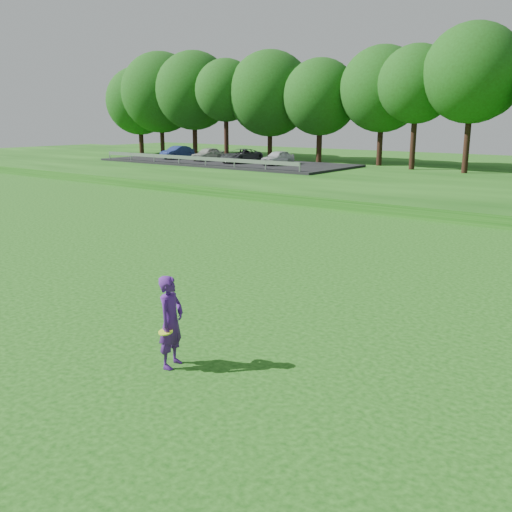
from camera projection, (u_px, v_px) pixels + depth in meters
The scene contains 5 objects.
ground at pixel (74, 339), 12.58m from camera, with size 140.00×140.00×0.00m, color #12430C.
berm at pixel (502, 184), 38.68m from camera, with size 130.00×30.00×0.60m, color #12430C.
walking_path at pixel (422, 216), 27.97m from camera, with size 130.00×1.60×0.04m, color gray.
parking_lot at pixel (224, 159), 51.70m from camera, with size 24.00×9.00×1.38m.
woman at pixel (171, 322), 11.01m from camera, with size 0.60×0.76×1.84m.
Camera 1 is at (10.37, -6.89, 4.78)m, focal length 40.00 mm.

